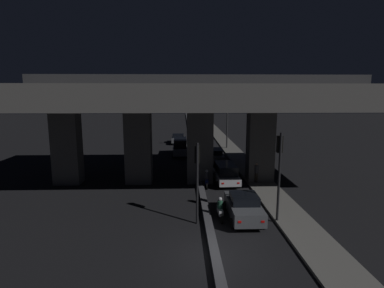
# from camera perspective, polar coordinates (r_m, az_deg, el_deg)

# --- Properties ---
(ground_plane) EXTENTS (200.00, 200.00, 0.00)m
(ground_plane) POSITION_cam_1_polar(r_m,az_deg,el_deg) (14.62, 4.31, -20.65)
(ground_plane) COLOR black
(median_divider) EXTENTS (0.44, 126.00, 0.27)m
(median_divider) POSITION_cam_1_polar(r_m,az_deg,el_deg) (48.12, -0.13, 0.93)
(median_divider) COLOR #4C4C51
(median_divider) RESTS_ON ground_plane
(sidewalk_right) EXTENTS (2.27, 126.00, 0.15)m
(sidewalk_right) POSITION_cam_1_polar(r_m,az_deg,el_deg) (41.71, 7.09, -0.57)
(sidewalk_right) COLOR slate
(sidewalk_right) RESTS_ON ground_plane
(elevated_overpass) EXTENTS (27.68, 12.36, 8.86)m
(elevated_overpass) POSITION_cam_1_polar(r_m,az_deg,el_deg) (24.40, 0.80, 7.90)
(elevated_overpass) COLOR #5B5956
(elevated_overpass) RESTS_ON ground_plane
(traffic_light_left_of_median) EXTENTS (0.30, 0.49, 4.69)m
(traffic_light_left_of_median) POSITION_cam_1_polar(r_m,az_deg,el_deg) (16.78, 0.99, -4.74)
(traffic_light_left_of_median) COLOR black
(traffic_light_left_of_median) RESTS_ON ground_plane
(traffic_light_right_of_median) EXTENTS (0.30, 0.49, 5.24)m
(traffic_light_right_of_median) POSITION_cam_1_polar(r_m,az_deg,el_deg) (17.53, 16.29, -3.29)
(traffic_light_right_of_median) COLOR black
(traffic_light_right_of_median) RESTS_ON ground_plane
(street_lamp) EXTENTS (2.27, 0.32, 7.76)m
(street_lamp) POSITION_cam_1_polar(r_m,az_deg,el_deg) (40.00, 6.30, 5.56)
(street_lamp) COLOR #2D2D30
(street_lamp) RESTS_ON ground_plane
(car_grey_lead) EXTENTS (1.92, 4.10, 1.55)m
(car_grey_lead) POSITION_cam_1_polar(r_m,az_deg,el_deg) (18.31, 9.80, -11.64)
(car_grey_lead) COLOR #515459
(car_grey_lead) RESTS_ON ground_plane
(car_white_second) EXTENTS (2.02, 4.04, 1.63)m
(car_white_second) POSITION_cam_1_polar(r_m,az_deg,el_deg) (25.04, 6.43, -5.51)
(car_white_second) COLOR silver
(car_white_second) RESTS_ON ground_plane
(car_grey_third) EXTENTS (1.92, 4.74, 1.53)m
(car_grey_third) POSITION_cam_1_polar(r_m,az_deg,el_deg) (32.36, 4.31, -2.15)
(car_grey_third) COLOR #515459
(car_grey_third) RESTS_ON ground_plane
(car_silver_lead_oncoming) EXTENTS (1.86, 4.83, 2.07)m
(car_silver_lead_oncoming) POSITION_cam_1_polar(r_m,az_deg,el_deg) (36.02, -2.27, -0.48)
(car_silver_lead_oncoming) COLOR gray
(car_silver_lead_oncoming) RESTS_ON ground_plane
(car_grey_second_oncoming) EXTENTS (2.03, 4.14, 1.37)m
(car_grey_second_oncoming) POSITION_cam_1_polar(r_m,az_deg,el_deg) (44.90, -2.66, 1.03)
(car_grey_second_oncoming) COLOR #515459
(car_grey_second_oncoming) RESTS_ON ground_plane
(motorcycle_white_filtering_near) EXTENTS (0.33, 1.87, 1.36)m
(motorcycle_white_filtering_near) POSITION_cam_1_polar(r_m,az_deg,el_deg) (18.15, 5.37, -12.37)
(motorcycle_white_filtering_near) COLOR black
(motorcycle_white_filtering_near) RESTS_ON ground_plane
(motorcycle_blue_filtering_mid) EXTENTS (0.34, 1.94, 1.40)m
(motorcycle_blue_filtering_mid) POSITION_cam_1_polar(r_m,az_deg,el_deg) (24.04, 2.83, -6.77)
(motorcycle_blue_filtering_mid) COLOR black
(motorcycle_blue_filtering_mid) RESTS_ON ground_plane
(motorcycle_red_filtering_far) EXTENTS (0.33, 1.83, 1.38)m
(motorcycle_red_filtering_far) POSITION_cam_1_polar(r_m,az_deg,el_deg) (30.32, 2.04, -3.33)
(motorcycle_red_filtering_far) COLOR black
(motorcycle_red_filtering_far) RESTS_ON ground_plane
(pedestrian_on_sidewalk) EXTENTS (0.33, 0.33, 1.62)m
(pedestrian_on_sidewalk) POSITION_cam_1_polar(r_m,az_deg,el_deg) (25.23, 12.15, -5.33)
(pedestrian_on_sidewalk) COLOR #2D261E
(pedestrian_on_sidewalk) RESTS_ON sidewalk_right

